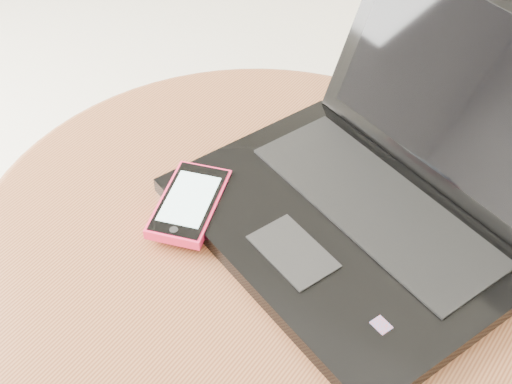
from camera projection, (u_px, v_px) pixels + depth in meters
The scene contains 4 objects.
table at pixel (256, 293), 0.93m from camera, with size 0.70×0.70×0.56m.
laptop at pixel (377, 190), 0.84m from camera, with size 0.48×0.47×0.25m.
phone_black at pixel (204, 195), 0.89m from camera, with size 0.09×0.12×0.01m.
phone_pink at pixel (190, 203), 0.86m from camera, with size 0.11×0.14×0.02m.
Camera 1 is at (0.32, -0.53, 1.18)m, focal length 49.97 mm.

